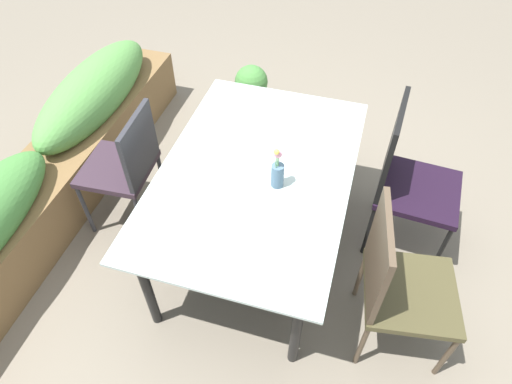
{
  "coord_description": "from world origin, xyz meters",
  "views": [
    {
      "loc": [
        -1.82,
        -0.55,
        2.5
      ],
      "look_at": [
        -0.09,
        -0.05,
        0.54
      ],
      "focal_mm": 31.32,
      "sensor_mm": 36.0,
      "label": 1
    }
  ],
  "objects": [
    {
      "name": "dining_table",
      "position": [
        -0.09,
        -0.05,
        0.66
      ],
      "size": [
        1.61,
        1.07,
        0.72
      ],
      "color": "#B2C6C1",
      "rests_on": "ground"
    },
    {
      "name": "planter_box",
      "position": [
        -0.13,
        1.42,
        0.34
      ],
      "size": [
        3.12,
        0.47,
        0.74
      ],
      "color": "brown",
      "rests_on": "ground"
    },
    {
      "name": "ground_plane",
      "position": [
        0.0,
        0.0,
        0.0
      ],
      "size": [
        12.0,
        12.0,
        0.0
      ],
      "primitive_type": "plane",
      "color": "#756B5B"
    },
    {
      "name": "potted_plant",
      "position": [
        1.26,
        0.39,
        0.26
      ],
      "size": [
        0.28,
        0.28,
        0.51
      ],
      "color": "slate",
      "rests_on": "ground"
    },
    {
      "name": "flower_vase",
      "position": [
        -0.16,
        -0.19,
        0.83
      ],
      "size": [
        0.07,
        0.07,
        0.27
      ],
      "color": "slate",
      "rests_on": "dining_table"
    },
    {
      "name": "chair_near_left",
      "position": [
        -0.47,
        -0.9,
        0.53
      ],
      "size": [
        0.54,
        0.54,
        0.97
      ],
      "rotation": [
        0.0,
        0.0,
        3.29
      ],
      "color": "#464025",
      "rests_on": "ground"
    },
    {
      "name": "chair_near_right",
      "position": [
        0.28,
        -0.9,
        0.57
      ],
      "size": [
        0.52,
        0.52,
        1.03
      ],
      "rotation": [
        0.0,
        0.0,
        3.07
      ],
      "color": "black",
      "rests_on": "ground"
    },
    {
      "name": "chair_far_side",
      "position": [
        -0.07,
        0.82,
        0.53
      ],
      "size": [
        0.46,
        0.46,
        0.91
      ],
      "rotation": [
        0.0,
        0.0,
        0.06
      ],
      "color": "#362632",
      "rests_on": "ground"
    }
  ]
}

